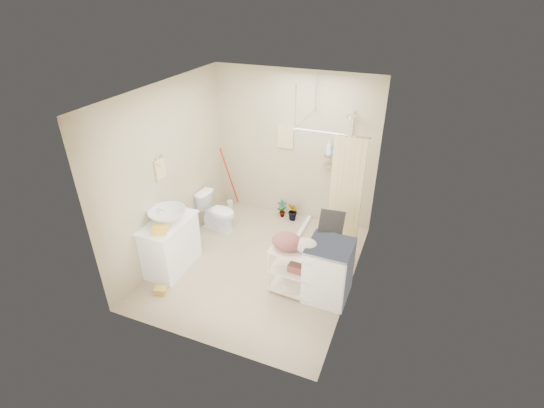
{
  "coord_description": "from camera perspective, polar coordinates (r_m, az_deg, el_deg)",
  "views": [
    {
      "loc": [
        1.96,
        -4.32,
        3.76
      ],
      "look_at": [
        0.14,
        0.25,
        0.96
      ],
      "focal_mm": 26.0,
      "sensor_mm": 36.0,
      "label": 1
    }
  ],
  "objects": [
    {
      "name": "potted_plant_a",
      "position": [
        7.12,
        1.45,
        -0.69
      ],
      "size": [
        0.21,
        0.19,
        0.33
      ],
      "primitive_type": "imported",
      "rotation": [
        0.0,
        0.0,
        0.55
      ],
      "color": "brown",
      "rests_on": "ground"
    },
    {
      "name": "floor_basket",
      "position": [
        5.74,
        -15.87,
        -11.81
      ],
      "size": [
        0.27,
        0.23,
        0.13
      ],
      "primitive_type": "cube",
      "rotation": [
        0.0,
        0.0,
        0.24
      ],
      "color": "gold",
      "rests_on": "ground"
    },
    {
      "name": "laundry_rack",
      "position": [
        5.35,
        3.13,
        -9.09
      ],
      "size": [
        0.63,
        0.4,
        0.84
      ],
      "primitive_type": null,
      "rotation": [
        0.0,
        0.0,
        -0.07
      ],
      "color": "silver",
      "rests_on": "ground"
    },
    {
      "name": "toilet",
      "position": [
        6.77,
        -7.89,
        -1.09
      ],
      "size": [
        0.68,
        0.43,
        0.66
      ],
      "primitive_type": "imported",
      "rotation": [
        0.0,
        0.0,
        1.47
      ],
      "color": "white",
      "rests_on": "ground"
    },
    {
      "name": "ironing_board",
      "position": [
        5.41,
        7.88,
        -6.64
      ],
      "size": [
        0.34,
        0.2,
        1.17
      ],
      "primitive_type": null,
      "rotation": [
        0.0,
        0.0,
        0.34
      ],
      "color": "black",
      "rests_on": "ground"
    },
    {
      "name": "counter_basket",
      "position": [
        5.51,
        -15.86,
        -3.56
      ],
      "size": [
        0.23,
        0.21,
        0.11
      ],
      "primitive_type": "cube",
      "rotation": [
        0.0,
        0.0,
        0.34
      ],
      "color": "gold",
      "rests_on": "vanity"
    },
    {
      "name": "shampoo_bottle_a",
      "position": [
        6.42,
        8.29,
        8.1
      ],
      "size": [
        0.11,
        0.11,
        0.23
      ],
      "primitive_type": "imported",
      "rotation": [
        0.0,
        0.0,
        -0.2
      ],
      "color": "white",
      "rests_on": "shower"
    },
    {
      "name": "wall_right",
      "position": [
        5.0,
        12.47,
        -0.59
      ],
      "size": [
        0.04,
        3.2,
        2.6
      ],
      "primitive_type": "cube",
      "color": "#BBB191",
      "rests_on": "ground"
    },
    {
      "name": "sink",
      "position": [
        5.72,
        -14.91,
        -1.66
      ],
      "size": [
        0.64,
        0.64,
        0.18
      ],
      "primitive_type": "imported",
      "rotation": [
        0.0,
        0.0,
        -0.22
      ],
      "color": "silver",
      "rests_on": "vanity"
    },
    {
      "name": "tp_holder",
      "position": [
        6.27,
        -13.5,
        -0.24
      ],
      "size": [
        0.08,
        0.12,
        0.14
      ],
      "primitive_type": null,
      "color": "white",
      "rests_on": "wall_left"
    },
    {
      "name": "wall_left",
      "position": [
        6.0,
        -14.72,
        4.42
      ],
      "size": [
        0.04,
        3.2,
        2.6
      ],
      "primitive_type": "cube",
      "color": "#BBB191",
      "rests_on": "ground"
    },
    {
      "name": "hanging_towel",
      "position": [
        6.66,
        1.98,
        9.78
      ],
      "size": [
        0.28,
        0.03,
        0.42
      ],
      "primitive_type": "cube",
      "color": "#C9BE8D",
      "rests_on": "wall_back"
    },
    {
      "name": "washing_machine",
      "position": [
        5.33,
        8.17,
        -9.54
      ],
      "size": [
        0.57,
        0.59,
        0.83
      ],
      "primitive_type": "cube",
      "rotation": [
        0.0,
        0.0,
        -0.01
      ],
      "color": "white",
      "rests_on": "ground"
    },
    {
      "name": "wall_back",
      "position": [
        6.7,
        3.23,
        8.06
      ],
      "size": [
        2.8,
        0.04,
        2.6
      ],
      "primitive_type": "cube",
      "color": "#BBB191",
      "rests_on": "ground"
    },
    {
      "name": "shower",
      "position": [
        6.11,
        9.03,
        2.94
      ],
      "size": [
        1.1,
        1.1,
        2.1
      ],
      "primitive_type": null,
      "color": "white",
      "rests_on": "ground"
    },
    {
      "name": "towel_ring",
      "position": [
        5.78,
        -15.9,
        5.11
      ],
      "size": [
        0.04,
        0.22,
        0.34
      ],
      "primitive_type": null,
      "color": "#D8C181",
      "rests_on": "wall_left"
    },
    {
      "name": "floor",
      "position": [
        6.05,
        -2.11,
        -8.79
      ],
      "size": [
        3.2,
        3.2,
        0.0
      ],
      "primitive_type": "plane",
      "color": "tan",
      "rests_on": "ground"
    },
    {
      "name": "potted_plant_b",
      "position": [
        7.01,
        3.06,
        -1.09
      ],
      "size": [
        0.26,
        0.26,
        0.37
      ],
      "primitive_type": "imported",
      "rotation": [
        0.0,
        0.0,
        -0.83
      ],
      "color": "#9C573A",
      "rests_on": "ground"
    },
    {
      "name": "ceiling",
      "position": [
        4.88,
        -2.69,
        15.87
      ],
      "size": [
        2.8,
        3.2,
        0.04
      ],
      "primitive_type": "cube",
      "color": "silver",
      "rests_on": "ground"
    },
    {
      "name": "wall_front",
      "position": [
        4.16,
        -11.4,
        -7.31
      ],
      "size": [
        2.8,
        0.04,
        2.6
      ],
      "primitive_type": "cube",
      "color": "#BBB191",
      "rests_on": "ground"
    },
    {
      "name": "shampoo_bottle_b",
      "position": [
        6.41,
        9.1,
        7.72
      ],
      "size": [
        0.1,
        0.1,
        0.18
      ],
      "primitive_type": "imported",
      "rotation": [
        0.0,
        0.0,
        -0.4
      ],
      "color": "#4A5FB0",
      "rests_on": "shower"
    },
    {
      "name": "vanity",
      "position": [
        5.97,
        -14.44,
        -5.73
      ],
      "size": [
        0.51,
        0.9,
        0.79
      ],
      "primitive_type": "cube",
      "rotation": [
        0.0,
        0.0,
        -0.01
      ],
      "color": "white",
      "rests_on": "ground"
    },
    {
      "name": "mop",
      "position": [
        7.29,
        -6.36,
        3.81
      ],
      "size": [
        0.12,
        0.12,
        1.21
      ],
      "primitive_type": null,
      "rotation": [
        0.0,
        0.0,
        -0.07
      ],
      "color": "red",
      "rests_on": "ground"
    }
  ]
}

